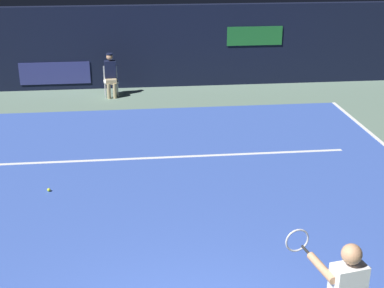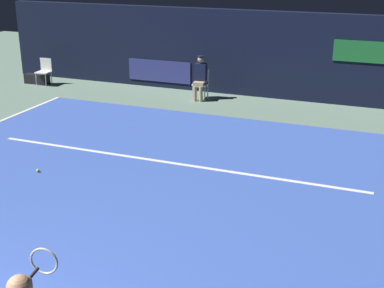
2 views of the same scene
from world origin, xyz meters
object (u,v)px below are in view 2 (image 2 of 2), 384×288
(line_judge_on_chair, at_px, (200,77))
(tennis_ball, at_px, (38,171))
(equipment_bag, at_px, (37,79))
(courtside_chair_near, at_px, (44,70))

(line_judge_on_chair, relative_size, tennis_ball, 19.41)
(equipment_bag, bearing_deg, tennis_ball, -54.45)
(tennis_ball, bearing_deg, line_judge_on_chair, 80.93)
(line_judge_on_chair, distance_m, tennis_ball, 6.68)
(courtside_chair_near, height_order, equipment_bag, courtside_chair_near)
(courtside_chair_near, xyz_separation_m, tennis_ball, (4.48, -6.40, -0.46))
(courtside_chair_near, bearing_deg, line_judge_on_chair, 1.77)
(line_judge_on_chair, xyz_separation_m, equipment_bag, (-5.89, -0.14, -0.53))
(line_judge_on_chair, bearing_deg, tennis_ball, -99.07)
(tennis_ball, bearing_deg, courtside_chair_near, 124.99)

